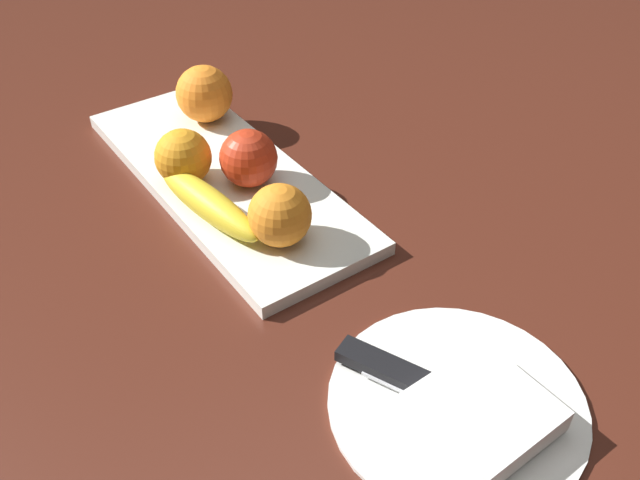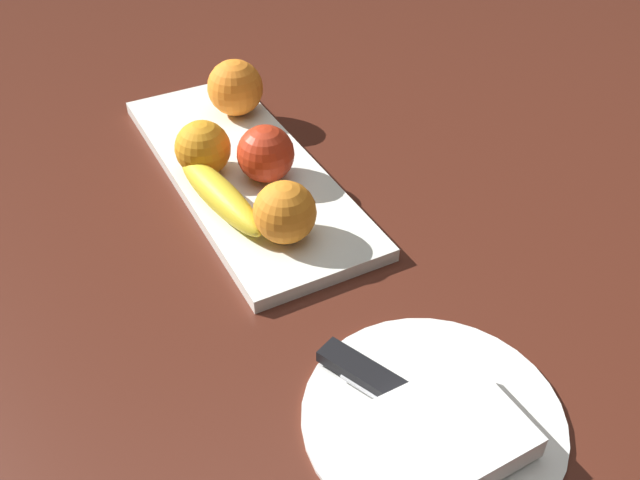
# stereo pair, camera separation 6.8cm
# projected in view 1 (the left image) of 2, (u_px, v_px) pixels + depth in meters

# --- Properties ---
(ground_plane) EXTENTS (2.40, 2.40, 0.00)m
(ground_plane) POSITION_uv_depth(u_px,v_px,m) (234.00, 205.00, 0.81)
(ground_plane) COLOR #491F14
(fruit_tray) EXTENTS (0.45, 0.17, 0.02)m
(fruit_tray) POSITION_uv_depth(u_px,v_px,m) (224.00, 177.00, 0.84)
(fruit_tray) COLOR white
(fruit_tray) RESTS_ON ground_plane
(apple) EXTENTS (0.07, 0.07, 0.07)m
(apple) POSITION_uv_depth(u_px,v_px,m) (249.00, 158.00, 0.79)
(apple) COLOR red
(apple) RESTS_ON fruit_tray
(banana) EXTENTS (0.18, 0.06, 0.04)m
(banana) POSITION_uv_depth(u_px,v_px,m) (208.00, 203.00, 0.75)
(banana) COLOR yellow
(banana) RESTS_ON fruit_tray
(orange_near_apple) EXTENTS (0.07, 0.07, 0.07)m
(orange_near_apple) POSITION_uv_depth(u_px,v_px,m) (278.00, 216.00, 0.71)
(orange_near_apple) COLOR orange
(orange_near_apple) RESTS_ON fruit_tray
(orange_near_banana) EXTENTS (0.08, 0.08, 0.08)m
(orange_near_banana) POSITION_uv_depth(u_px,v_px,m) (204.00, 94.00, 0.91)
(orange_near_banana) COLOR orange
(orange_near_banana) RESTS_ON fruit_tray
(orange_center) EXTENTS (0.07, 0.07, 0.07)m
(orange_center) POSITION_uv_depth(u_px,v_px,m) (183.00, 157.00, 0.80)
(orange_center) COLOR orange
(orange_center) RESTS_ON fruit_tray
(dinner_plate) EXTENTS (0.22, 0.22, 0.01)m
(dinner_plate) POSITION_uv_depth(u_px,v_px,m) (457.00, 401.00, 0.58)
(dinner_plate) COLOR white
(dinner_plate) RESTS_ON ground_plane
(folded_napkin) EXTENTS (0.10, 0.10, 0.02)m
(folded_napkin) POSITION_uv_depth(u_px,v_px,m) (484.00, 411.00, 0.56)
(folded_napkin) COLOR white
(folded_napkin) RESTS_ON dinner_plate
(knife) EXTENTS (0.17, 0.09, 0.01)m
(knife) POSITION_uv_depth(u_px,v_px,m) (401.00, 376.00, 0.59)
(knife) COLOR silver
(knife) RESTS_ON dinner_plate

